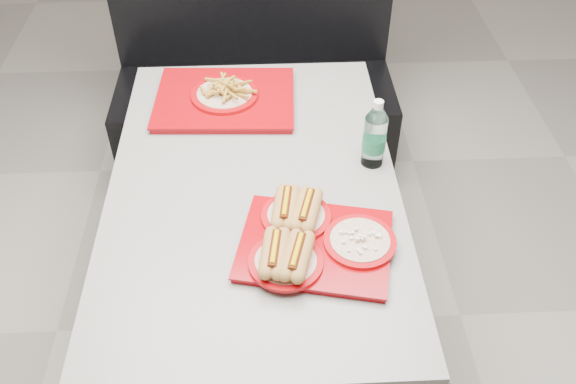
{
  "coord_description": "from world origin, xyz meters",
  "views": [
    {
      "loc": [
        0.04,
        -1.42,
        2.02
      ],
      "look_at": [
        0.1,
        -0.13,
        0.83
      ],
      "focal_mm": 38.0,
      "sensor_mm": 36.0,
      "label": 1
    }
  ],
  "objects_px": {
    "tray_near": "(309,239)",
    "water_bottle": "(375,137)",
    "booth_bench": "(255,85)",
    "tray_far": "(225,96)",
    "diner_table": "(255,220)"
  },
  "relations": [
    {
      "from": "diner_table",
      "to": "tray_far",
      "type": "bearing_deg",
      "value": 102.76
    },
    {
      "from": "diner_table",
      "to": "tray_near",
      "type": "height_order",
      "value": "tray_near"
    },
    {
      "from": "tray_near",
      "to": "water_bottle",
      "type": "bearing_deg",
      "value": 57.3
    },
    {
      "from": "diner_table",
      "to": "tray_far",
      "type": "distance_m",
      "value": 0.49
    },
    {
      "from": "diner_table",
      "to": "booth_bench",
      "type": "height_order",
      "value": "booth_bench"
    },
    {
      "from": "water_bottle",
      "to": "tray_near",
      "type": "bearing_deg",
      "value": -122.7
    },
    {
      "from": "tray_far",
      "to": "tray_near",
      "type": "bearing_deg",
      "value": -70.55
    },
    {
      "from": "tray_far",
      "to": "water_bottle",
      "type": "distance_m",
      "value": 0.61
    },
    {
      "from": "tray_far",
      "to": "water_bottle",
      "type": "xyz_separation_m",
      "value": [
        0.48,
        -0.36,
        0.07
      ]
    },
    {
      "from": "booth_bench",
      "to": "tray_far",
      "type": "relative_size",
      "value": 2.62
    },
    {
      "from": "diner_table",
      "to": "booth_bench",
      "type": "bearing_deg",
      "value": 90.0
    },
    {
      "from": "diner_table",
      "to": "tray_far",
      "type": "relative_size",
      "value": 2.75
    },
    {
      "from": "diner_table",
      "to": "tray_far",
      "type": "height_order",
      "value": "tray_far"
    },
    {
      "from": "diner_table",
      "to": "tray_near",
      "type": "xyz_separation_m",
      "value": [
        0.15,
        -0.28,
        0.2
      ]
    },
    {
      "from": "booth_bench",
      "to": "tray_far",
      "type": "xyz_separation_m",
      "value": [
        -0.1,
        -0.65,
        0.38
      ]
    }
  ]
}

